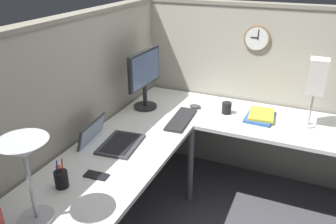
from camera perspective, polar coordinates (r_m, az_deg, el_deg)
ground_plane at (r=2.89m, az=5.57°, el=-17.05°), size 6.80×6.80×0.00m
cubicle_wall_back at (r=2.52m, az=-15.54°, el=-2.72°), size 2.57×0.12×1.58m
cubicle_wall_right at (r=3.17m, az=15.74°, el=2.94°), size 0.12×2.37×1.58m
desk at (r=2.38m, az=6.16°, el=-8.10°), size 2.35×2.15×0.73m
monitor at (r=2.83m, az=-3.97°, el=6.21°), size 0.46×0.20×0.50m
laptop at (r=2.40m, az=-10.08°, el=-4.65°), size 0.38×0.41×0.22m
keyboard at (r=2.69m, az=2.22°, el=-1.24°), size 0.44×0.17×0.02m
computer_mouse at (r=2.92m, az=4.61°, el=0.95°), size 0.06×0.10×0.03m
desk_lamp_dome at (r=1.68m, az=-23.02°, el=-6.87°), size 0.24×0.24×0.44m
pen_cup at (r=2.02m, az=-17.54°, el=-10.68°), size 0.08×0.08×0.18m
cell_phone at (r=2.09m, az=-11.97°, el=-10.41°), size 0.08×0.15×0.01m
book_stack at (r=2.82m, az=15.32°, el=-0.63°), size 0.30×0.23×0.04m
desk_lamp_paper at (r=2.69m, az=23.76°, el=5.20°), size 0.13×0.13×0.53m
coffee_mug at (r=2.84m, az=9.85°, el=0.68°), size 0.08×0.08×0.10m
wall_clock at (r=2.99m, az=14.78°, el=11.88°), size 0.04×0.22×0.22m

